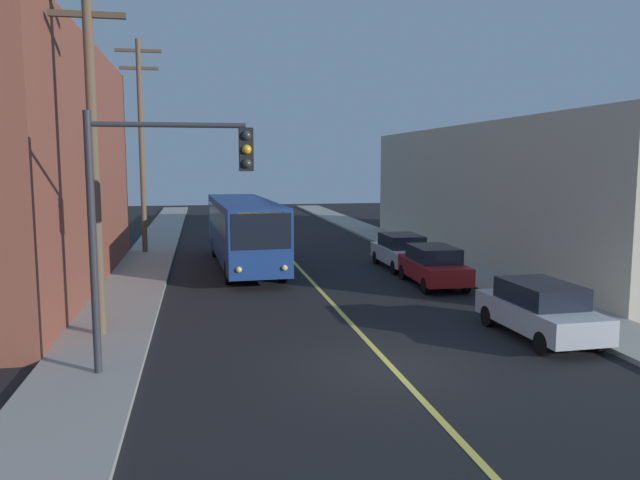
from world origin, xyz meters
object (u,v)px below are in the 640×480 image
(utility_pole_mid, at_px, (141,138))
(fire_hydrant, at_px, (545,294))
(city_bus, at_px, (244,229))
(parked_car_red, at_px, (433,265))
(parked_car_white, at_px, (401,251))
(utility_pole_near, at_px, (93,133))
(parked_car_silver, at_px, (540,309))
(traffic_signal_left_corner, at_px, (161,193))

(utility_pole_mid, distance_m, fire_hydrant, 22.32)
(city_bus, xyz_separation_m, parked_car_red, (7.26, -6.13, -0.98))
(parked_car_red, bearing_deg, parked_car_white, 89.41)
(parked_car_red, distance_m, utility_pole_near, 14.21)
(city_bus, relative_size, parked_car_silver, 2.75)
(city_bus, relative_size, traffic_signal_left_corner, 2.04)
(parked_car_red, relative_size, traffic_signal_left_corner, 0.74)
(parked_car_silver, relative_size, fire_hydrant, 5.30)
(utility_pole_mid, relative_size, traffic_signal_left_corner, 1.88)
(city_bus, distance_m, parked_car_silver, 15.84)
(parked_car_red, xyz_separation_m, fire_hydrant, (2.14, -4.86, -0.26))
(city_bus, distance_m, utility_pole_mid, 8.43)
(utility_pole_near, bearing_deg, traffic_signal_left_corner, -60.12)
(utility_pole_mid, bearing_deg, city_bus, -45.07)
(city_bus, bearing_deg, parked_car_silver, -61.83)
(city_bus, relative_size, utility_pole_near, 1.19)
(parked_car_red, bearing_deg, fire_hydrant, -66.24)
(parked_car_red, xyz_separation_m, traffic_signal_left_corner, (-10.12, -9.00, 3.46))
(city_bus, distance_m, parked_car_red, 9.55)
(utility_pole_mid, distance_m, traffic_signal_left_corner, 20.40)
(city_bus, relative_size, parked_car_red, 2.75)
(utility_pole_near, relative_size, fire_hydrant, 12.25)
(parked_car_red, height_order, traffic_signal_left_corner, traffic_signal_left_corner)
(parked_car_silver, xyz_separation_m, parked_car_white, (-0.16, 12.07, 0.00))
(city_bus, xyz_separation_m, traffic_signal_left_corner, (-2.86, -15.13, 2.49))
(traffic_signal_left_corner, bearing_deg, utility_pole_near, 119.88)
(parked_car_silver, bearing_deg, parked_car_white, 90.76)
(parked_car_red, bearing_deg, city_bus, 139.85)
(parked_car_white, bearing_deg, utility_pole_near, -141.10)
(utility_pole_near, height_order, fire_hydrant, utility_pole_near)
(city_bus, height_order, utility_pole_mid, utility_pole_mid)
(parked_car_white, bearing_deg, fire_hydrant, -77.04)
(parked_car_silver, height_order, fire_hydrant, parked_car_silver)
(parked_car_red, distance_m, utility_pole_mid, 17.50)
(parked_car_silver, distance_m, parked_car_white, 12.07)
(parked_car_white, relative_size, utility_pole_mid, 0.39)
(parked_car_silver, height_order, parked_car_white, same)
(city_bus, relative_size, fire_hydrant, 14.58)
(city_bus, xyz_separation_m, utility_pole_near, (-4.84, -11.68, 3.98))
(utility_pole_mid, xyz_separation_m, fire_hydrant, (14.44, -16.03, -5.73))
(parked_car_red, distance_m, fire_hydrant, 5.31)
(utility_pole_near, bearing_deg, fire_hydrant, 2.80)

